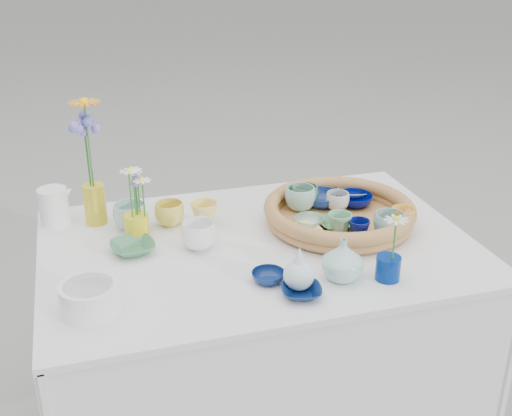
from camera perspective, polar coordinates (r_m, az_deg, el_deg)
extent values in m
imported|color=navy|center=(2.11, 5.81, 0.77)|extent=(0.14, 0.14, 0.04)
imported|color=#010853|center=(2.13, 8.72, 0.71)|extent=(0.12, 0.12, 0.04)
imported|color=gold|center=(1.99, 12.89, -0.90)|extent=(0.09, 0.09, 0.07)
imported|color=#438751|center=(1.96, 7.24, -1.47)|extent=(0.12, 0.12, 0.03)
imported|color=#6EAD80|center=(1.92, 7.44, -1.43)|extent=(0.08, 0.08, 0.07)
imported|color=#99BBAA|center=(1.97, 4.79, -1.23)|extent=(0.11, 0.11, 0.03)
imported|color=#90C4B6|center=(2.07, 3.95, 0.86)|extent=(0.12, 0.12, 0.08)
imported|color=silver|center=(2.08, 7.26, 0.59)|extent=(0.09, 0.09, 0.06)
imported|color=#6EAED4|center=(2.20, 8.64, 1.41)|extent=(0.14, 0.14, 0.03)
imported|color=#060E59|center=(1.90, 9.13, -1.87)|extent=(0.07, 0.07, 0.06)
imported|color=#F0DF8B|center=(1.91, 4.26, -2.11)|extent=(0.12, 0.12, 0.02)
imported|color=#85B6AC|center=(1.93, 11.75, -1.48)|extent=(0.11, 0.11, 0.07)
imported|color=#3D724B|center=(2.09, 4.33, 1.05)|extent=(0.10, 0.10, 0.07)
imported|color=#DFC74A|center=(2.02, -7.70, -0.50)|extent=(0.09, 0.09, 0.07)
imported|color=#F4DC68|center=(2.00, -4.60, -0.54)|extent=(0.10, 0.10, 0.08)
imported|color=#3F7F53|center=(1.88, -10.90, -3.47)|extent=(0.14, 0.14, 0.03)
imported|color=white|center=(1.87, -5.13, -2.44)|extent=(0.14, 0.14, 0.08)
imported|color=navy|center=(1.70, 1.10, -6.13)|extent=(0.12, 0.12, 0.03)
imported|color=#A1C7C0|center=(2.02, -11.13, -0.70)|extent=(0.11, 0.11, 0.08)
imported|color=#091C4B|center=(1.65, 4.08, -7.43)|extent=(0.12, 0.12, 0.03)
imported|color=#9FD1C6|center=(1.71, 7.70, -4.56)|extent=(0.13, 0.13, 0.12)
cylinder|color=navy|center=(1.74, 11.65, -5.24)|extent=(0.08, 0.08, 0.07)
cylinder|color=gold|center=(2.07, -14.12, 0.35)|extent=(0.08, 0.08, 0.13)
cylinder|color=yellow|center=(1.95, -10.55, -1.63)|extent=(0.10, 0.10, 0.08)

